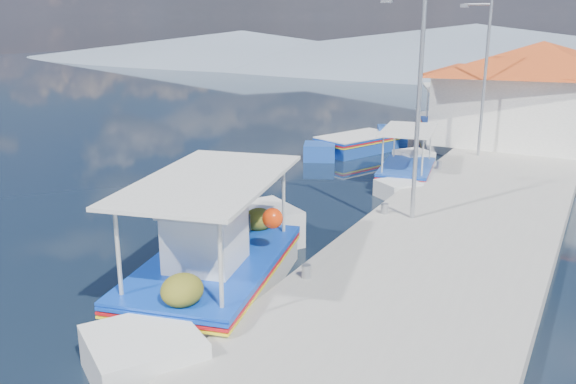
% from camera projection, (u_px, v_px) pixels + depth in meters
% --- Properties ---
extents(ground, '(160.00, 160.00, 0.00)m').
position_uv_depth(ground, '(234.00, 230.00, 17.37)').
color(ground, black).
rests_on(ground, ground).
extents(quay, '(5.00, 44.00, 0.50)m').
position_uv_depth(quay, '(487.00, 197.00, 19.72)').
color(quay, '#9F9D95').
rests_on(quay, ground).
extents(bollards, '(0.20, 17.20, 0.30)m').
position_uv_depth(bollards, '(418.00, 182.00, 19.92)').
color(bollards, '#A5A8AD').
rests_on(bollards, quay).
extents(main_caique, '(3.93, 8.76, 2.96)m').
position_uv_depth(main_caique, '(217.00, 270.00, 13.20)').
color(main_caique, silver).
rests_on(main_caique, ground).
extents(caique_green_canopy, '(2.41, 5.84, 2.21)m').
position_uv_depth(caique_green_canopy, '(407.00, 173.00, 22.34)').
color(caique_green_canopy, silver).
rests_on(caique_green_canopy, ground).
extents(caique_blue_hull, '(3.51, 6.09, 1.17)m').
position_uv_depth(caique_blue_hull, '(357.00, 145.00, 27.36)').
color(caique_blue_hull, '#1A449D').
rests_on(caique_blue_hull, ground).
extents(caique_far, '(4.25, 7.75, 2.89)m').
position_uv_depth(caique_far, '(449.00, 130.00, 29.86)').
color(caique_far, silver).
rests_on(caique_far, ground).
extents(harbor_building, '(10.49, 10.49, 4.40)m').
position_uv_depth(harbor_building, '(538.00, 91.00, 26.51)').
color(harbor_building, white).
rests_on(harbor_building, quay).
extents(lamp_post_near, '(1.21, 0.14, 6.00)m').
position_uv_depth(lamp_post_near, '(416.00, 97.00, 15.96)').
color(lamp_post_near, '#A5A8AD').
rests_on(lamp_post_near, quay).
extents(lamp_post_far, '(1.21, 0.14, 6.00)m').
position_uv_depth(lamp_post_far, '(483.00, 71.00, 23.58)').
color(lamp_post_far, '#A5A8AD').
rests_on(lamp_post_far, quay).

